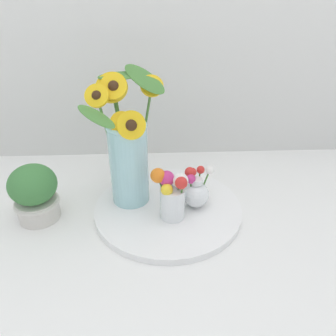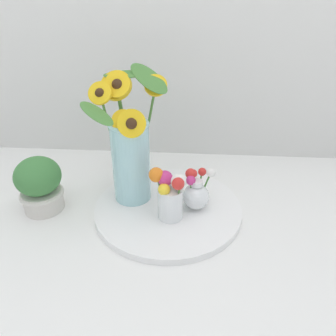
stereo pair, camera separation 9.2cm
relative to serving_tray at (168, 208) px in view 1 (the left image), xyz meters
The scene contains 6 objects.
ground_plane 0.10m from the serving_tray, 71.92° to the right, with size 6.00×6.00×0.00m, color white.
serving_tray is the anchor object (origin of this frame).
mason_jar_sunflowers 0.21m from the serving_tray, 158.55° to the left, with size 0.26×0.26×0.40m.
vase_small_center 0.10m from the serving_tray, 81.35° to the right, with size 0.10×0.07×0.15m.
vase_bulb_right 0.10m from the serving_tray, ahead, with size 0.09×0.08×0.13m.
potted_plant 0.39m from the serving_tray, behind, with size 0.13×0.13×0.17m.
Camera 1 is at (-0.07, -0.70, 0.62)m, focal length 35.00 mm.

